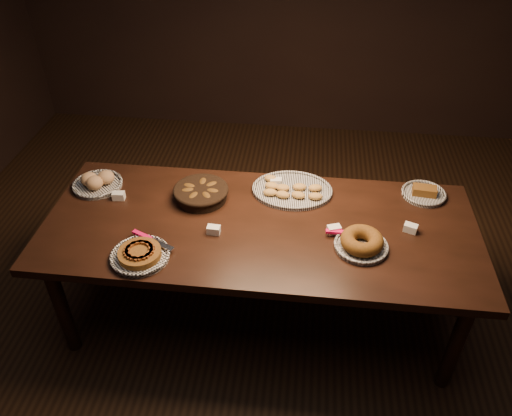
# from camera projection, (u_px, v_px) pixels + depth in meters

# --- Properties ---
(ground) EXTENTS (5.00, 5.00, 0.00)m
(ground) POSITION_uv_depth(u_px,v_px,m) (259.00, 313.00, 3.22)
(ground) COLOR black
(ground) RESTS_ON ground
(buffet_table) EXTENTS (2.40, 1.00, 0.75)m
(buffet_table) POSITION_uv_depth(u_px,v_px,m) (260.00, 234.00, 2.81)
(buffet_table) COLOR black
(buffet_table) RESTS_ON ground
(apple_tart_plate) EXTENTS (0.32, 0.33, 0.06)m
(apple_tart_plate) POSITION_uv_depth(u_px,v_px,m) (140.00, 254.00, 2.53)
(apple_tart_plate) COLOR white
(apple_tart_plate) RESTS_ON buffet_table
(madeleine_platter) EXTENTS (0.48, 0.39, 0.05)m
(madeleine_platter) POSITION_uv_depth(u_px,v_px,m) (291.00, 190.00, 2.98)
(madeleine_platter) COLOR black
(madeleine_platter) RESTS_ON buffet_table
(bundt_cake_plate) EXTENTS (0.33, 0.28, 0.09)m
(bundt_cake_plate) POSITION_uv_depth(u_px,v_px,m) (361.00, 242.00, 2.58)
(bundt_cake_plate) COLOR black
(bundt_cake_plate) RESTS_ON buffet_table
(croissant_basket) EXTENTS (0.37, 0.37, 0.08)m
(croissant_basket) POSITION_uv_depth(u_px,v_px,m) (201.00, 192.00, 2.91)
(croissant_basket) COLOR black
(croissant_basket) RESTS_ON buffet_table
(bread_roll_plate) EXTENTS (0.30, 0.30, 0.09)m
(bread_roll_plate) POSITION_uv_depth(u_px,v_px,m) (97.00, 182.00, 3.02)
(bread_roll_plate) COLOR white
(bread_roll_plate) RESTS_ON buffet_table
(loaf_plate) EXTENTS (0.26, 0.26, 0.06)m
(loaf_plate) POSITION_uv_depth(u_px,v_px,m) (424.00, 193.00, 2.96)
(loaf_plate) COLOR black
(loaf_plate) RESTS_ON buffet_table
(tent_cards) EXTENTS (1.74, 0.54, 0.04)m
(tent_cards) POSITION_uv_depth(u_px,v_px,m) (268.00, 212.00, 2.81)
(tent_cards) COLOR white
(tent_cards) RESTS_ON buffet_table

